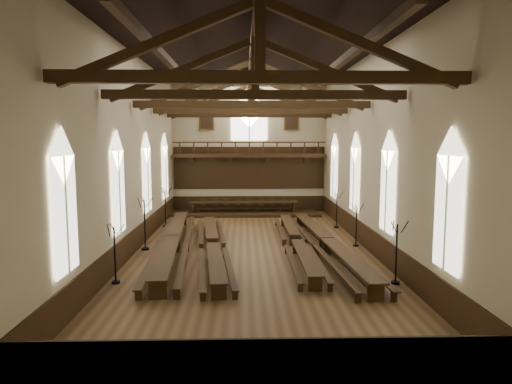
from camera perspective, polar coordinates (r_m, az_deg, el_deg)
ground at (r=23.57m, az=-0.43°, el=-7.37°), size 26.00×26.00×0.00m
room_walls at (r=22.87m, az=-0.44°, el=8.53°), size 26.00×26.00×26.00m
wainscot_band at (r=23.43m, az=-0.43°, el=-5.94°), size 12.00×26.00×1.20m
side_windows at (r=22.95m, az=-0.43°, el=1.73°), size 11.85×19.80×4.50m
end_window at (r=35.79m, az=-0.86°, el=9.08°), size 2.80×0.12×3.80m
minstrels_gallery at (r=35.57m, az=-0.85°, el=3.75°), size 11.80×1.24×3.70m
portraits at (r=35.78m, az=-0.86°, el=8.88°), size 7.75×0.09×1.45m
roof_trusses at (r=23.00m, az=-0.44°, el=12.91°), size 11.70×25.70×2.80m
refectory_row_a at (r=23.78m, az=-10.38°, el=-5.88°), size 2.21×15.10×0.81m
refectory_row_b at (r=22.97m, az=-5.50°, el=-6.48°), size 2.03×13.96×0.69m
refectory_row_c at (r=23.81m, az=5.05°, el=-6.03°), size 1.40×13.69×0.67m
refectory_row_d at (r=23.31m, az=8.87°, el=-6.17°), size 2.01×14.74×0.78m
dais at (r=34.71m, az=-1.56°, el=-2.64°), size 11.40×3.08×0.21m
high_table at (r=34.60m, az=-1.56°, el=-1.41°), size 8.23×1.06×0.77m
high_chairs at (r=35.41m, az=-1.56°, el=-1.45°), size 6.74×0.45×0.93m
candelabrum_left_near at (r=19.10m, az=-17.19°, el=-8.76°), size 0.66×0.74×2.41m
candelabrum_left_mid at (r=24.30m, az=-13.70°, el=-5.10°), size 0.79×0.84×2.76m
candelabrum_left_far at (r=30.33m, az=-11.24°, el=-2.81°), size 0.73×0.79×2.59m
candelabrum_right_near at (r=19.03m, az=17.09°, el=-8.69°), size 0.75×0.76×2.54m
candelabrum_right_mid at (r=25.00m, az=12.40°, el=-5.05°), size 0.70×0.65×2.32m
candelabrum_right_far at (r=29.90m, az=10.04°, el=-3.06°), size 0.71×0.68×2.35m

